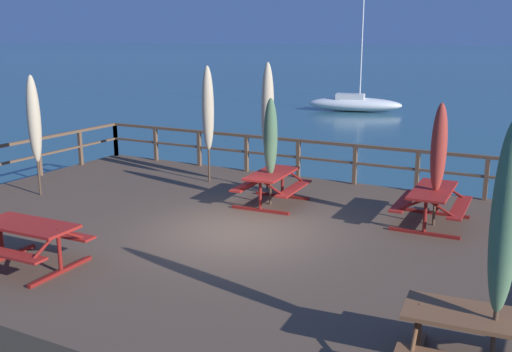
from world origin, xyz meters
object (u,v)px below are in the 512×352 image
(patio_umbrella_short_front, at_px, (506,221))
(sailboat_distant, at_px, (354,103))
(picnic_table_mid_centre, at_px, (272,181))
(picnic_table_back_right, at_px, (432,199))
(patio_umbrella_short_mid, at_px, (34,120))
(picnic_table_front_left, at_px, (489,333))
(patio_umbrella_short_back, at_px, (268,110))
(patio_umbrella_tall_front, at_px, (439,149))
(picnic_table_mid_left, at_px, (29,236))
(patio_umbrella_tall_back_left, at_px, (208,109))
(patio_umbrella_tall_mid_left, at_px, (271,138))

(patio_umbrella_short_front, xyz_separation_m, sailboat_distant, (-11.56, 29.78, -2.32))
(picnic_table_mid_centre, relative_size, picnic_table_back_right, 0.94)
(patio_umbrella_short_mid, bearing_deg, picnic_table_front_left, -16.91)
(picnic_table_mid_centre, relative_size, patio_umbrella_short_back, 0.55)
(patio_umbrella_short_back, bearing_deg, picnic_table_mid_centre, -58.81)
(picnic_table_back_right, relative_size, patio_umbrella_short_back, 0.58)
(patio_umbrella_tall_front, height_order, patio_umbrella_short_back, patio_umbrella_short_back)
(picnic_table_mid_left, relative_size, sailboat_distant, 0.23)
(picnic_table_front_left, bearing_deg, sailboat_distant, 111.15)
(picnic_table_front_left, distance_m, sailboat_distant, 31.89)
(picnic_table_front_left, distance_m, picnic_table_mid_left, 7.34)
(picnic_table_back_right, xyz_separation_m, patio_umbrella_tall_back_left, (-6.09, 0.93, 1.43))
(patio_umbrella_tall_front, height_order, patio_umbrella_tall_back_left, patio_umbrella_tall_back_left)
(patio_umbrella_short_mid, distance_m, patio_umbrella_tall_back_left, 4.33)
(patio_umbrella_short_front, height_order, patio_umbrella_short_back, patio_umbrella_short_back)
(picnic_table_mid_centre, bearing_deg, picnic_table_front_left, -44.45)
(patio_umbrella_short_front, relative_size, patio_umbrella_short_mid, 1.02)
(picnic_table_back_right, xyz_separation_m, patio_umbrella_tall_front, (0.07, -0.05, 1.08))
(patio_umbrella_short_front, distance_m, patio_umbrella_short_mid, 11.40)
(patio_umbrella_short_back, relative_size, sailboat_distant, 0.42)
(picnic_table_mid_centre, distance_m, patio_umbrella_short_mid, 5.96)
(patio_umbrella_tall_back_left, bearing_deg, picnic_table_back_right, -8.64)
(patio_umbrella_short_mid, bearing_deg, patio_umbrella_tall_mid_left, 19.48)
(picnic_table_mid_left, height_order, patio_umbrella_tall_front, patio_umbrella_tall_front)
(patio_umbrella_tall_front, bearing_deg, picnic_table_back_right, 141.09)
(picnic_table_front_left, relative_size, patio_umbrella_tall_mid_left, 0.81)
(patio_umbrella_tall_back_left, bearing_deg, patio_umbrella_short_back, 0.80)
(patio_umbrella_short_front, height_order, patio_umbrella_tall_mid_left, patio_umbrella_short_front)
(picnic_table_back_right, bearing_deg, picnic_table_mid_centre, -176.73)
(patio_umbrella_tall_mid_left, distance_m, sailboat_distant, 25.33)
(picnic_table_mid_left, distance_m, patio_umbrella_tall_back_left, 6.67)
(patio_umbrella_tall_mid_left, xyz_separation_m, patio_umbrella_tall_back_left, (-2.44, 1.18, 0.39))
(patio_umbrella_short_mid, height_order, patio_umbrella_tall_back_left, patio_umbrella_tall_back_left)
(picnic_table_front_left, height_order, sailboat_distant, sailboat_distant)
(patio_umbrella_short_back, bearing_deg, picnic_table_back_right, -12.35)
(picnic_table_mid_centre, height_order, patio_umbrella_tall_front, patio_umbrella_tall_front)
(patio_umbrella_short_back, bearing_deg, patio_umbrella_tall_back_left, -179.20)
(patio_umbrella_short_back, xyz_separation_m, sailboat_distant, (-5.43, 23.30, -2.45))
(picnic_table_mid_left, relative_size, patio_umbrella_short_front, 0.58)
(patio_umbrella_short_mid, distance_m, patio_umbrella_short_back, 5.71)
(picnic_table_front_left, relative_size, patio_umbrella_short_front, 0.66)
(picnic_table_back_right, bearing_deg, sailboat_distant, 111.94)
(patio_umbrella_tall_back_left, xyz_separation_m, sailboat_distant, (-3.67, 23.32, -2.37))
(patio_umbrella_tall_mid_left, bearing_deg, picnic_table_front_left, -44.12)
(patio_umbrella_short_front, xyz_separation_m, patio_umbrella_short_back, (-6.13, 6.48, 0.13))
(patio_umbrella_short_front, distance_m, patio_umbrella_tall_front, 5.75)
(picnic_table_back_right, distance_m, patio_umbrella_tall_front, 1.08)
(picnic_table_front_left, xyz_separation_m, patio_umbrella_tall_back_left, (-7.83, 6.40, 1.43))
(patio_umbrella_short_front, xyz_separation_m, patio_umbrella_tall_mid_left, (-5.45, 5.27, -0.34))
(picnic_table_mid_centre, bearing_deg, patio_umbrella_tall_back_left, 155.23)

